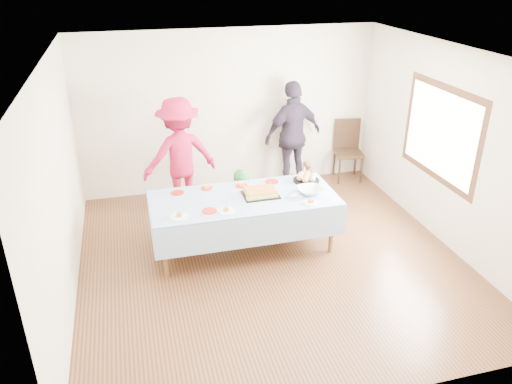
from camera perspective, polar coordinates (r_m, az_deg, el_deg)
The scene contains 22 objects.
ground at distance 6.82m, azimuth 1.70°, elevation -7.60°, with size 5.00×5.00×0.00m, color #462614.
room_walls at distance 6.06m, azimuth 2.40°, elevation 6.70°, with size 5.04×5.04×2.72m.
party_table at distance 6.71m, azimuth -1.41°, elevation -1.04°, with size 2.50×1.10×0.78m.
birthday_cake at distance 6.72m, azimuth 0.53°, elevation -0.07°, with size 0.48×0.37×0.08m.
rolls_tray at distance 7.18m, azimuth 5.78°, elevation 1.61°, with size 0.38×0.38×0.11m.
punch_bowl at distance 6.82m, azimuth 6.17°, elevation 0.17°, with size 0.34×0.34×0.08m, color silver.
party_hat at distance 7.32m, azimuth 5.53°, elevation 2.39°, with size 0.10×0.10×0.17m, color silver.
fork_pile at distance 6.67m, azimuth 4.40°, elevation -0.45°, with size 0.24×0.18×0.07m, color white, non-canonical shape.
plate_red_far_a at distance 6.88m, azimuth -8.95°, elevation -0.09°, with size 0.18×0.18×0.01m, color red.
plate_red_far_b at distance 6.96m, azimuth -5.65°, elevation 0.43°, with size 0.16×0.16×0.01m, color red.
plate_red_far_c at distance 7.01m, azimuth -1.65°, elevation 0.73°, with size 0.17×0.17×0.01m, color red.
plate_red_far_d at distance 7.14m, azimuth 1.83°, elevation 1.19°, with size 0.19×0.19×0.01m, color red.
plate_red_near at distance 6.35m, azimuth -5.35°, elevation -2.15°, with size 0.18×0.18×0.01m, color red.
plate_white_left at distance 6.26m, azimuth -8.77°, elevation -2.80°, with size 0.24×0.24×0.01m, color white.
plate_white_mid at distance 6.33m, azimuth -3.43°, elevation -2.19°, with size 0.22×0.22×0.01m, color white.
plate_white_right at distance 6.56m, azimuth 6.26°, elevation -1.24°, with size 0.20×0.20×0.01m, color white.
dining_chair at distance 9.17m, azimuth 10.44°, elevation 5.16°, with size 0.54×0.54×1.08m.
toddler_left at distance 7.22m, azimuth -8.46°, elevation -2.45°, with size 0.27×0.18×0.75m, color #DD1B57.
toddler_mid at distance 7.44m, azimuth -1.63°, elevation -0.64°, with size 0.43×0.28×0.89m, color #27762C.
toddler_right at distance 8.15m, azimuth 5.67°, elevation 1.12°, with size 0.36×0.28×0.75m, color #AA6F4F.
adult_left at distance 7.84m, azimuth -8.71°, elevation 4.17°, with size 1.18×0.68×1.82m, color #B3163A.
adult_right at distance 8.59m, azimuth 4.24°, elevation 6.48°, with size 1.09×0.46×1.87m, color #2F2635.
Camera 1 is at (-1.66, -5.47, 3.71)m, focal length 35.00 mm.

